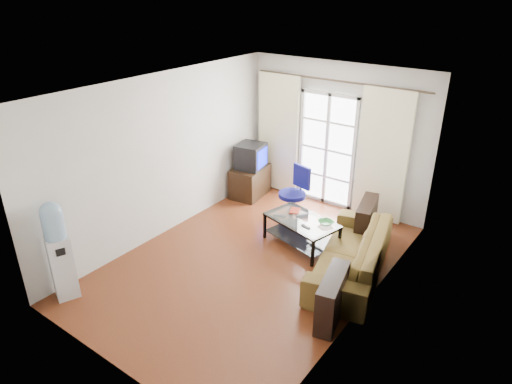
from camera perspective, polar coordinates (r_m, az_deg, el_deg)
floor at (r=7.14m, az=-0.38°, el=-8.76°), size 5.20×5.20×0.00m
ceiling at (r=6.07m, az=-0.46°, el=12.95°), size 5.20×5.20×0.00m
wall_back at (r=8.58m, az=10.02°, el=6.86°), size 3.60×0.02×2.70m
wall_front at (r=4.90m, az=-19.01°, el=-8.84°), size 3.60×0.02×2.70m
wall_left at (r=7.62m, az=-11.41°, el=4.40°), size 0.02×5.20×2.70m
wall_right at (r=5.71m, az=14.30°, el=-3.13°), size 0.02×5.20×2.70m
french_door at (r=8.68m, az=8.84°, el=5.25°), size 1.16×0.06×2.15m
curtain_rod at (r=8.24m, az=10.24°, el=13.51°), size 3.30×0.04×0.04m
curtain_left at (r=9.09m, az=2.81°, el=7.25°), size 0.90×0.07×2.35m
curtain_right at (r=8.18m, az=15.51°, el=4.29°), size 0.90×0.07×2.35m
radiator at (r=8.57m, az=13.98°, el=-0.89°), size 0.64×0.12×0.64m
sofa at (r=6.90m, az=11.85°, el=-7.46°), size 2.61×1.85×0.65m
coffee_table at (r=7.45m, az=5.68°, el=-4.58°), size 1.30×0.94×0.47m
bowl at (r=7.26m, az=8.72°, el=-3.81°), size 0.40×0.40×0.06m
book at (r=7.62m, az=4.27°, el=-2.26°), size 0.31×0.33×0.02m
remote at (r=7.15m, az=6.24°, el=-4.34°), size 0.17×0.08×0.02m
tv_stand at (r=9.14m, az=-0.75°, el=1.35°), size 0.65×0.88×0.60m
crt_tv at (r=8.94m, az=-0.79°, el=4.53°), size 0.60×0.61×0.49m
task_chair at (r=8.24m, az=4.66°, el=-1.55°), size 0.84×0.84×1.00m
water_cooler at (r=6.60m, az=-23.46°, el=-6.51°), size 0.38×0.38×1.43m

